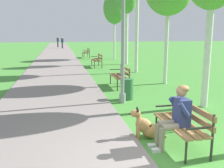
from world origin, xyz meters
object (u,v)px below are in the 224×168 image
(pedestrian_further_distant, at_px, (58,42))
(dog_shepherd, at_px, (146,127))
(person_seated_on_near_bench, at_px, (176,115))
(birch_tree_sixth, at_px, (114,8))
(park_bench_near, at_px, (184,121))
(lamp_post_near, at_px, (123,37))
(pedestrian_distant, at_px, (62,43))
(park_bench_furthest, at_px, (86,52))
(litter_bin, at_px, (128,89))
(park_bench_far, at_px, (97,59))
(park_bench_mid, at_px, (121,75))

(pedestrian_further_distant, bearing_deg, dog_shepherd, -86.94)
(person_seated_on_near_bench, distance_m, birch_tree_sixth, 17.69)
(park_bench_near, relative_size, pedestrian_further_distant, 0.91)
(lamp_post_near, distance_m, pedestrian_distant, 29.41)
(person_seated_on_near_bench, relative_size, birch_tree_sixth, 0.23)
(park_bench_furthest, height_order, litter_bin, park_bench_furthest)
(dog_shepherd, bearing_deg, litter_bin, 81.76)
(dog_shepherd, bearing_deg, birch_tree_sixth, 80.19)
(park_bench_near, distance_m, lamp_post_near, 3.71)
(park_bench_far, bearing_deg, pedestrian_further_distant, 96.17)
(litter_bin, bearing_deg, lamp_post_near, -127.26)
(park_bench_furthest, bearing_deg, pedestrian_further_distant, 98.33)
(park_bench_furthest, xyz_separation_m, birch_tree_sixth, (2.22, -1.54, 3.68))
(litter_bin, bearing_deg, pedestrian_distant, 93.44)
(person_seated_on_near_bench, relative_size, pedestrian_distant, 0.76)
(birch_tree_sixth, relative_size, pedestrian_distant, 3.34)
(park_bench_far, distance_m, dog_shepherd, 11.69)
(park_bench_furthest, xyz_separation_m, dog_shepherd, (-0.65, -18.15, -0.25))
(person_seated_on_near_bench, bearing_deg, birch_tree_sixth, 81.80)
(park_bench_mid, relative_size, dog_shepherd, 1.80)
(person_seated_on_near_bench, relative_size, lamp_post_near, 0.31)
(park_bench_mid, height_order, dog_shepherd, park_bench_mid)
(birch_tree_sixth, distance_m, pedestrian_further_distant, 19.88)
(pedestrian_distant, bearing_deg, person_seated_on_near_bench, -87.07)
(park_bench_mid, height_order, park_bench_furthest, same)
(park_bench_furthest, height_order, dog_shepherd, park_bench_furthest)
(park_bench_furthest, bearing_deg, dog_shepherd, -92.06)
(park_bench_far, bearing_deg, park_bench_near, -90.38)
(park_bench_furthest, bearing_deg, lamp_post_near, -91.73)
(lamp_post_near, bearing_deg, dog_shepherd, -93.82)
(park_bench_near, height_order, lamp_post_near, lamp_post_near)
(park_bench_far, distance_m, birch_tree_sixth, 6.54)
(park_bench_mid, relative_size, birch_tree_sixth, 0.27)
(lamp_post_near, distance_m, pedestrian_further_distant, 32.85)
(lamp_post_near, relative_size, pedestrian_further_distant, 2.45)
(park_bench_near, bearing_deg, dog_shepherd, 141.29)
(park_bench_near, height_order, pedestrian_further_distant, pedestrian_further_distant)
(park_bench_far, xyz_separation_m, lamp_post_near, (-0.49, -8.81, 1.58))
(park_bench_mid, distance_m, pedestrian_distant, 26.99)
(birch_tree_sixth, bearing_deg, park_bench_mid, -100.77)
(lamp_post_near, relative_size, litter_bin, 5.77)
(pedestrian_distant, bearing_deg, lamp_post_near, -87.13)
(lamp_post_near, height_order, pedestrian_further_distant, lamp_post_near)
(dog_shepherd, bearing_deg, lamp_post_near, 86.18)
(dog_shepherd, bearing_deg, park_bench_near, -38.71)
(park_bench_mid, height_order, person_seated_on_near_bench, person_seated_on_near_bench)
(person_seated_on_near_bench, bearing_deg, park_bench_far, 88.65)
(park_bench_mid, distance_m, birch_tree_sixth, 12.10)
(person_seated_on_near_bench, bearing_deg, lamp_post_near, 93.48)
(dog_shepherd, distance_m, litter_bin, 3.25)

